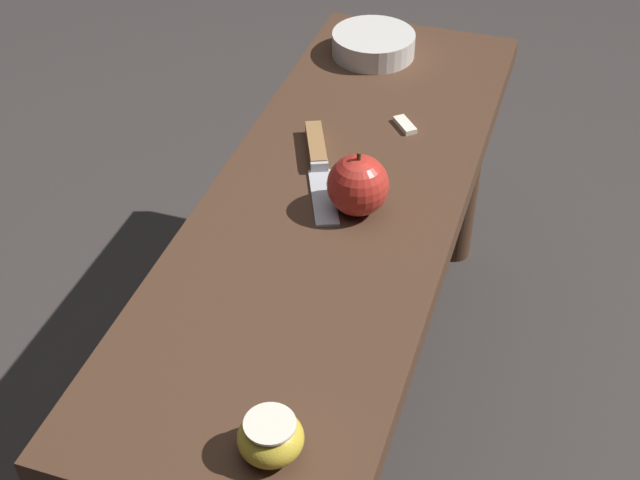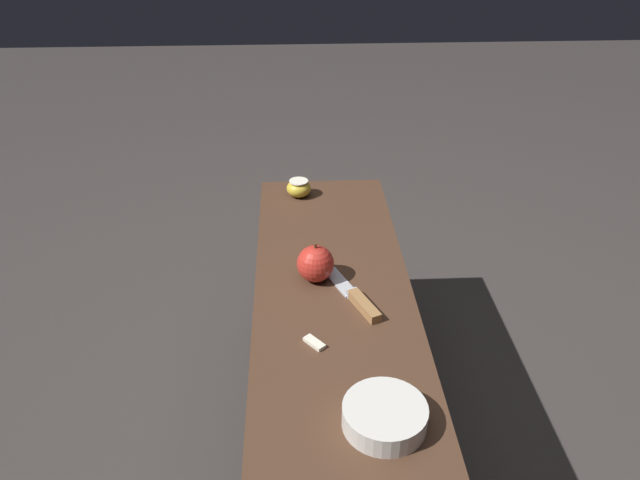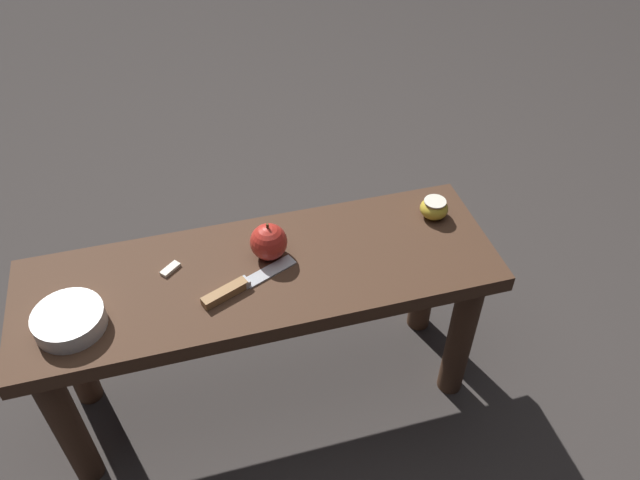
{
  "view_description": "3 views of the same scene",
  "coord_description": "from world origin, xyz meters",
  "px_view_note": "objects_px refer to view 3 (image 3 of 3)",
  "views": [
    {
      "loc": [
        -0.95,
        -0.28,
        1.21
      ],
      "look_at": [
        -0.14,
        -0.02,
        0.5
      ],
      "focal_mm": 50.0,
      "sensor_mm": 36.0,
      "label": 1
    },
    {
      "loc": [
        1.12,
        -0.08,
        1.27
      ],
      "look_at": [
        -0.14,
        -0.02,
        0.5
      ],
      "focal_mm": 35.0,
      "sensor_mm": 36.0,
      "label": 2
    },
    {
      "loc": [
        0.13,
        0.96,
        1.45
      ],
      "look_at": [
        -0.14,
        -0.02,
        0.5
      ],
      "focal_mm": 35.0,
      "sensor_mm": 36.0,
      "label": 3
    }
  ],
  "objects_px": {
    "apple_whole": "(269,242)",
    "wooden_bench": "(263,298)",
    "apple_cut": "(434,208)",
    "bowl": "(69,320)",
    "knife": "(237,287)"
  },
  "relations": [
    {
      "from": "wooden_bench",
      "to": "apple_cut",
      "type": "xyz_separation_m",
      "value": [
        -0.44,
        -0.07,
        0.12
      ]
    },
    {
      "from": "apple_whole",
      "to": "wooden_bench",
      "type": "bearing_deg",
      "value": 51.33
    },
    {
      "from": "knife",
      "to": "apple_whole",
      "type": "bearing_deg",
      "value": 20.43
    },
    {
      "from": "apple_whole",
      "to": "apple_cut",
      "type": "xyz_separation_m",
      "value": [
        -0.41,
        -0.03,
        -0.02
      ]
    },
    {
      "from": "apple_cut",
      "to": "bowl",
      "type": "relative_size",
      "value": 0.48
    },
    {
      "from": "apple_cut",
      "to": "knife",
      "type": "bearing_deg",
      "value": 12.91
    },
    {
      "from": "wooden_bench",
      "to": "bowl",
      "type": "distance_m",
      "value": 0.42
    },
    {
      "from": "apple_cut",
      "to": "bowl",
      "type": "bearing_deg",
      "value": 8.51
    },
    {
      "from": "knife",
      "to": "apple_cut",
      "type": "bearing_deg",
      "value": -10.39
    },
    {
      "from": "bowl",
      "to": "wooden_bench",
      "type": "bearing_deg",
      "value": -171.64
    },
    {
      "from": "wooden_bench",
      "to": "knife",
      "type": "relative_size",
      "value": 4.8
    },
    {
      "from": "bowl",
      "to": "apple_whole",
      "type": "bearing_deg",
      "value": -167.33
    },
    {
      "from": "knife",
      "to": "apple_cut",
      "type": "height_order",
      "value": "apple_cut"
    },
    {
      "from": "wooden_bench",
      "to": "bowl",
      "type": "bearing_deg",
      "value": 8.36
    },
    {
      "from": "apple_whole",
      "to": "apple_cut",
      "type": "height_order",
      "value": "apple_whole"
    }
  ]
}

